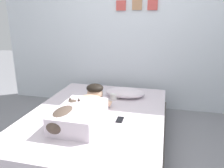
# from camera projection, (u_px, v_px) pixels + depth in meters

# --- Properties ---
(ground_plane) EXTENTS (12.68, 12.68, 0.00)m
(ground_plane) POSITION_uv_depth(u_px,v_px,m) (110.00, 167.00, 2.16)
(ground_plane) COLOR gray
(back_wall) EXTENTS (4.34, 0.12, 2.50)m
(back_wall) POSITION_uv_depth(u_px,v_px,m) (137.00, 27.00, 3.32)
(back_wall) COLOR silver
(back_wall) RESTS_ON ground
(bed) EXTENTS (1.53, 2.05, 0.37)m
(bed) POSITION_uv_depth(u_px,v_px,m) (97.00, 127.00, 2.56)
(bed) COLOR #4C4742
(bed) RESTS_ON ground
(pillow) EXTENTS (0.52, 0.32, 0.11)m
(pillow) POSITION_uv_depth(u_px,v_px,m) (125.00, 93.00, 2.98)
(pillow) COLOR silver
(pillow) RESTS_ON bed
(person_lying) EXTENTS (0.43, 0.92, 0.27)m
(person_lying) POSITION_uv_depth(u_px,v_px,m) (85.00, 109.00, 2.34)
(person_lying) COLOR silver
(person_lying) RESTS_ON bed
(dog) EXTENTS (0.26, 0.57, 0.21)m
(dog) POSITION_uv_depth(u_px,v_px,m) (65.00, 117.00, 2.15)
(dog) COLOR #4C3D33
(dog) RESTS_ON bed
(coffee_cup) EXTENTS (0.13, 0.09, 0.07)m
(coffee_cup) POSITION_uv_depth(u_px,v_px,m) (114.00, 97.00, 2.89)
(coffee_cup) COLOR white
(coffee_cup) RESTS_ON bed
(cell_phone) EXTENTS (0.07, 0.14, 0.01)m
(cell_phone) POSITION_uv_depth(u_px,v_px,m) (120.00, 120.00, 2.32)
(cell_phone) COLOR black
(cell_phone) RESTS_ON bed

